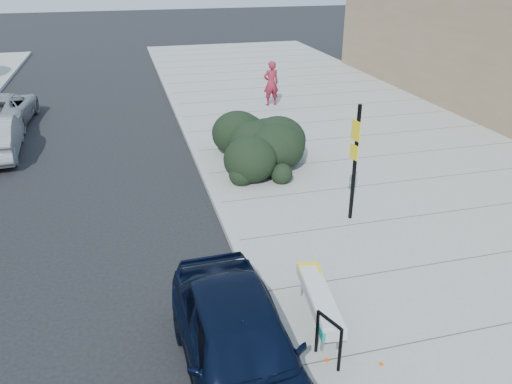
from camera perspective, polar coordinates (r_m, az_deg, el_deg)
The scene contains 10 objects.
ground at distance 9.85m, azimuth 0.20°, elevation -12.12°, with size 120.00×120.00×0.00m, color black.
sidewalk_near at distance 15.85m, azimuth 15.20°, elevation 2.45°, with size 11.20×50.00×0.15m, color gray.
curb_near at distance 14.02m, azimuth -5.15°, elevation 0.28°, with size 0.22×50.00×0.17m, color #9E9E99.
bench at distance 8.91m, azimuth 7.24°, elevation -11.98°, with size 0.65×1.99×0.59m.
bike_rack at distance 8.14m, azimuth 8.30°, elevation -15.96°, with size 0.24×0.54×0.83m.
sign_post at distance 11.87m, azimuth 11.23°, elevation 3.95°, with size 0.13×0.33×2.87m.
hedge at distance 15.71m, azimuth 0.10°, elevation 6.47°, with size 2.06×4.12×1.54m, color black.
sedan_navy at distance 7.80m, azimuth -1.86°, elevation -17.09°, with size 1.72×4.27×1.45m, color black.
suv_silver at distance 22.02m, azimuth -27.01°, elevation 8.45°, with size 2.07×4.50×1.25m, color #979A9C.
pedestrian at distance 21.82m, azimuth 1.74°, elevation 12.31°, with size 0.69×0.45×1.89m, color maroon.
Camera 1 is at (-2.05, -7.55, 5.98)m, focal length 35.00 mm.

